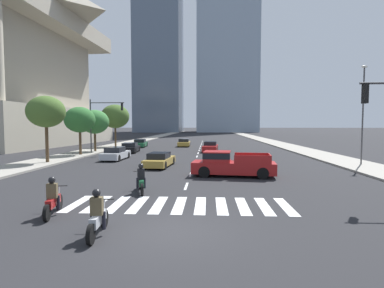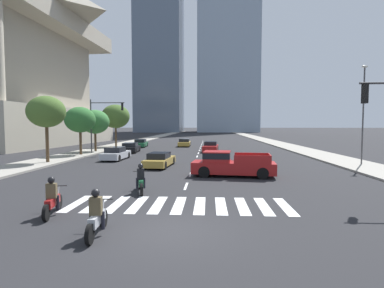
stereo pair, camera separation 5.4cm
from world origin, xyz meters
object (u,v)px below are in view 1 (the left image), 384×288
Objects in this scene: street_lamp_east at (363,108)px; street_tree_second at (80,120)px; motorcycle_third at (53,200)px; sedan_black_3 at (130,148)px; street_tree_fourth at (115,116)px; street_tree_third at (95,122)px; sedan_gold_2 at (184,143)px; motorcycle_trailing at (141,181)px; sedan_gold_4 at (160,160)px; traffic_signal_far at (102,117)px; sedan_green_0 at (140,143)px; pickup_truck at (229,164)px; sedan_red_1 at (210,147)px; street_tree_nearest at (46,112)px; sedan_silver_5 at (116,154)px; motorcycle_lead at (98,217)px.

street_lamp_east is 28.05m from street_tree_second.
motorcycle_third is 24.43m from street_lamp_east.
street_tree_fourth is (-4.45, 8.29, 4.20)m from sedan_black_3.
street_lamp_east reaches higher than street_tree_third.
motorcycle_trailing is at bearing -179.92° from sedan_gold_2.
traffic_signal_far is at bearing 43.99° from sedan_gold_4.
motorcycle_trailing and motorcycle_third have the same top height.
street_tree_fourth is (-1.83, 10.67, 0.33)m from traffic_signal_far.
sedan_gold_2 reaches higher than sedan_green_0.
pickup_truck is 20.38m from street_tree_second.
traffic_signal_far is 0.77× the size of street_lamp_east.
street_tree_fourth is at bearing -52.09° from pickup_truck.
street_lamp_east reaches higher than sedan_green_0.
sedan_red_1 is 0.74× the size of street_tree_fourth.
sedan_green_0 is at bearing 80.20° from street_tree_nearest.
sedan_black_3 is 5.24m from traffic_signal_far.
street_tree_fourth is (-8.38, 34.52, 4.19)m from motorcycle_third.
street_tree_third is (-10.39, -10.99, 3.26)m from sedan_gold_2.
sedan_gold_4 is at bearing -159.53° from sedan_black_3.
street_tree_nearest is at bearing 154.61° from sedan_black_3.
sedan_silver_5 is (-9.45, -9.57, -0.01)m from sedan_red_1.
motorcycle_third is 18.46m from sedan_silver_5.
street_lamp_east is at bearing -96.43° from sedan_silver_5.
motorcycle_lead reaches higher than sedan_green_0.
street_tree_nearest is 6.95m from street_tree_second.
street_tree_nearest is 1.12× the size of street_tree_third.
street_tree_nearest is at bearing -43.72° from sedan_red_1.
sedan_silver_5 is 7.13m from street_tree_second.
street_tree_nearest is (-10.87, 16.83, 4.01)m from motorcycle_lead.
traffic_signal_far is at bearing 8.41° from motorcycle_trailing.
sedan_gold_2 is 0.85× the size of street_tree_second.
sedan_red_1 is 10.23m from sedan_black_3.
street_tree_nearest is at bearing 124.96° from sedan_silver_5.
pickup_truck is 1.26× the size of sedan_silver_5.
sedan_green_0 is 14.76m from street_tree_second.
sedan_green_0 is 1.07× the size of sedan_silver_5.
street_tree_third is (-4.45, -0.09, 3.27)m from sedan_black_3.
pickup_truck is 18.61m from sedan_red_1.
street_tree_third is (-0.00, 11.31, -0.75)m from street_tree_nearest.
street_lamp_east reaches higher than motorcycle_third.
sedan_silver_5 is 0.55× the size of street_lamp_east.
sedan_green_0 is 31.67m from street_lamp_east.
sedan_red_1 is 10.28m from sedan_gold_2.
street_tree_fourth reaches higher than motorcycle_third.
motorcycle_trailing reaches higher than sedan_red_1.
sedan_gold_2 is at bearing -32.63° from sedan_black_3.
sedan_gold_4 is 13.64m from street_tree_second.
street_tree_fourth is at bearing 19.20° from sedan_silver_5.
pickup_truck is 29.12m from sedan_green_0.
sedan_red_1 reaches higher than sedan_black_3.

